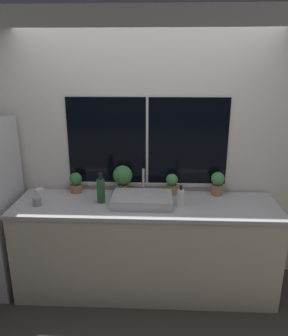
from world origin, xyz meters
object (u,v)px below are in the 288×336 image
at_px(sink, 142,199).
at_px(bottle_tall, 101,190).
at_px(potted_plant_far_left, 76,182).
at_px(potted_plant_far_right, 218,183).
at_px(mug_white, 40,193).
at_px(soap_bottle, 181,197).
at_px(mug_grey, 37,201).
at_px(potted_plant_center_right, 172,184).
at_px(potted_plant_center_left, 123,177).

bearing_deg(sink, bottle_tall, 177.01).
xyz_separation_m(potted_plant_far_left, bottle_tall, (0.30, -0.25, 0.02)).
xyz_separation_m(potted_plant_far_left, potted_plant_far_right, (1.43, -0.00, 0.02)).
bearing_deg(mug_white, soap_bottle, -6.52).
bearing_deg(mug_white, bottle_tall, -10.02).
bearing_deg(potted_plant_far_right, mug_white, -175.63).
relative_size(potted_plant_far_left, mug_grey, 2.54).
distance_m(soap_bottle, bottle_tall, 0.75).
xyz_separation_m(soap_bottle, mug_white, (-1.38, 0.16, -0.04)).
relative_size(potted_plant_center_right, bottle_tall, 0.71).
distance_m(sink, soap_bottle, 0.36).
relative_size(sink, potted_plant_center_right, 2.65).
distance_m(bottle_tall, mug_grey, 0.60).
bearing_deg(bottle_tall, potted_plant_far_left, 140.54).
height_order(potted_plant_center_right, mug_white, potted_plant_center_right).
distance_m(potted_plant_far_right, mug_grey, 1.75).
bearing_deg(soap_bottle, mug_white, 173.48).
height_order(sink, bottle_tall, bottle_tall).
xyz_separation_m(potted_plant_center_right, mug_grey, (-1.26, -0.34, -0.07)).
relative_size(sink, mug_grey, 6.76).
bearing_deg(potted_plant_far_right, bottle_tall, -167.70).
distance_m(potted_plant_far_left, potted_plant_center_right, 0.97).
bearing_deg(mug_white, potted_plant_center_left, 9.39).
distance_m(potted_plant_center_right, soap_bottle, 0.30).
xyz_separation_m(sink, potted_plant_far_left, (-0.69, 0.27, 0.06)).
bearing_deg(mug_white, mug_grey, -76.74).
bearing_deg(sink, potted_plant_center_left, 128.20).
bearing_deg(mug_grey, bottle_tall, 8.88).
bearing_deg(potted_plant_center_right, soap_bottle, -76.40).
xyz_separation_m(potted_plant_far_right, mug_white, (-1.76, -0.13, -0.09)).
height_order(potted_plant_far_left, bottle_tall, bottle_tall).
bearing_deg(potted_plant_center_left, mug_grey, -156.21).
relative_size(potted_plant_far_left, potted_plant_center_right, 0.99).
bearing_deg(potted_plant_center_left, bottle_tall, -126.38).
height_order(potted_plant_far_left, potted_plant_far_right, potted_plant_far_right).
height_order(bottle_tall, mug_white, bottle_tall).
height_order(potted_plant_far_left, potted_plant_center_left, potted_plant_center_left).
distance_m(potted_plant_center_right, potted_plant_far_right, 0.45).
height_order(potted_plant_far_right, mug_grey, potted_plant_far_right).
bearing_deg(potted_plant_far_left, potted_plant_center_right, 0.00).
xyz_separation_m(potted_plant_far_right, bottle_tall, (-1.13, -0.25, -0.00)).
xyz_separation_m(potted_plant_center_left, soap_bottle, (0.56, -0.29, -0.09)).
height_order(potted_plant_center_left, soap_bottle, potted_plant_center_left).
bearing_deg(potted_plant_center_left, mug_white, -170.61).
height_order(potted_plant_center_right, bottle_tall, bottle_tall).
bearing_deg(soap_bottle, bottle_tall, 176.48).
relative_size(sink, soap_bottle, 2.73).
height_order(mug_white, mug_grey, mug_white).
xyz_separation_m(potted_plant_far_left, potted_plant_center_right, (0.97, 0.00, 0.00)).
bearing_deg(sink, potted_plant_far_left, 158.88).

